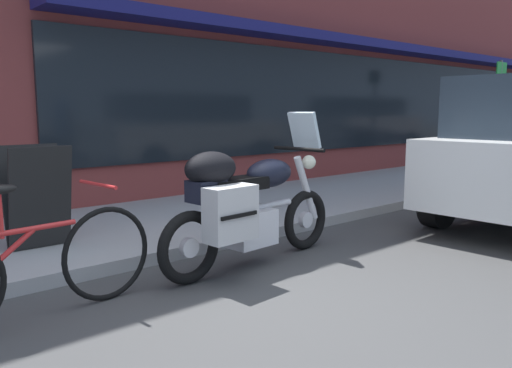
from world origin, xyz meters
The scene contains 6 objects.
ground_plane centered at (0.00, 0.00, 0.00)m, with size 80.00×80.00×0.00m, color #3B3B3B.
sidewalk_curb centered at (9.00, 2.61, 0.06)m, with size 30.00×2.52×0.12m.
touring_motorcycle centered at (0.42, 0.75, 0.59)m, with size 2.07×0.76×1.38m.
parked_bicycle centered at (-1.36, 0.79, 0.38)m, with size 1.76×0.48×0.94m.
sandwich_board_sign centered at (-0.86, 2.24, 0.60)m, with size 0.55×0.42×0.95m.
parking_sign_pole centered at (8.64, 2.22, 1.49)m, with size 0.44×0.07×2.31m.
Camera 1 is at (-2.37, -2.59, 1.40)m, focal length 35.60 mm.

